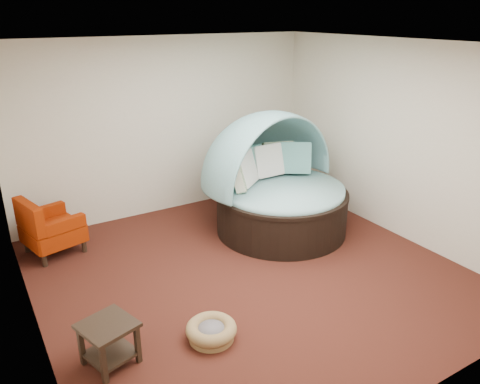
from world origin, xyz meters
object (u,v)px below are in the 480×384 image
canopy_daybed (277,177)px  pet_basket (211,331)px  red_armchair (49,228)px  side_table (109,338)px

canopy_daybed → pet_basket: canopy_daybed is taller
canopy_daybed → pet_basket: (-2.08, -1.81, -0.74)m
red_armchair → side_table: 2.57m
side_table → canopy_daybed: bearing=28.1°
red_armchair → canopy_daybed: bearing=-31.0°
canopy_daybed → side_table: size_ratio=4.06×
canopy_daybed → side_table: bearing=-162.3°
pet_basket → side_table: 1.02m
pet_basket → red_armchair: 2.95m
red_armchair → side_table: size_ratio=1.48×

